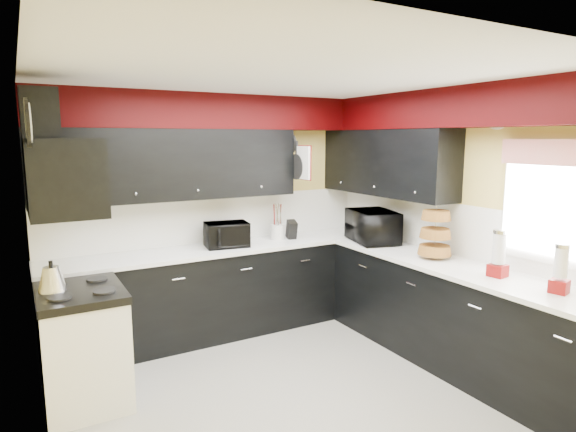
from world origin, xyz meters
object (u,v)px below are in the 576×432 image
(toaster_oven, at_px, (227,235))
(knife_block, at_px, (292,230))
(microwave, at_px, (373,226))
(utensil_crock, at_px, (277,232))
(kettle, at_px, (52,279))

(toaster_oven, height_order, knife_block, toaster_oven)
(microwave, bearing_deg, utensil_crock, 67.87)
(microwave, xyz_separation_m, kettle, (-3.17, -0.09, -0.10))
(microwave, relative_size, knife_block, 3.01)
(microwave, bearing_deg, knife_block, 65.10)
(microwave, height_order, kettle, microwave)
(microwave, height_order, knife_block, microwave)
(toaster_oven, xyz_separation_m, kettle, (-1.69, -0.66, -0.05))
(knife_block, bearing_deg, toaster_oven, -168.05)
(toaster_oven, bearing_deg, utensil_crock, 14.54)
(toaster_oven, height_order, utensil_crock, toaster_oven)
(knife_block, relative_size, kettle, 1.01)
(microwave, relative_size, utensil_crock, 3.67)
(utensil_crock, bearing_deg, knife_block, -20.85)
(toaster_oven, height_order, kettle, toaster_oven)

